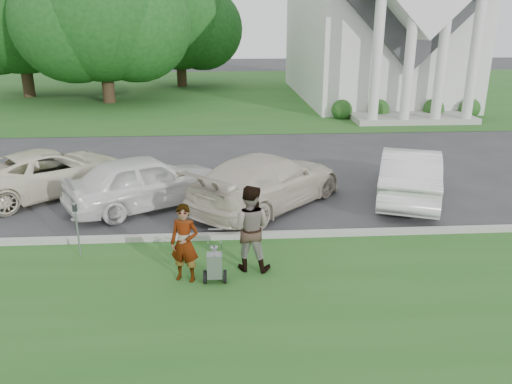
{
  "coord_description": "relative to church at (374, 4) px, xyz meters",
  "views": [
    {
      "loc": [
        -0.79,
        -10.39,
        4.96
      ],
      "look_at": [
        -0.11,
        0.0,
        1.37
      ],
      "focal_mm": 35.0,
      "sensor_mm": 36.0,
      "label": 1
    }
  ],
  "objects": [
    {
      "name": "ground",
      "position": [
        -9.0,
        -23.11,
        -5.94
      ],
      "size": [
        120.0,
        120.0,
        0.0
      ],
      "primitive_type": "plane",
      "color": "#333335",
      "rests_on": "ground"
    },
    {
      "name": "person_right",
      "position": [
        -9.31,
        -24.1,
        -5.02
      ],
      "size": [
        1.02,
        0.87,
        1.83
      ],
      "primitive_type": "imported",
      "rotation": [
        0.0,
        0.0,
        2.92
      ],
      "color": "#999999",
      "rests_on": "ground"
    },
    {
      "name": "car_c",
      "position": [
        -8.61,
        -20.39,
        -5.19
      ],
      "size": [
        5.05,
        5.18,
        1.49
      ],
      "primitive_type": "imported",
      "rotation": [
        0.0,
        0.0,
        2.39
      ],
      "color": "beige",
      "rests_on": "ground"
    },
    {
      "name": "tree_back",
      "position": [
        -13.01,
        6.87,
        -1.21
      ],
      "size": [
        9.61,
        7.6,
        8.89
      ],
      "color": "#332316",
      "rests_on": "ground"
    },
    {
      "name": "person_left",
      "position": [
        -10.61,
        -24.5,
        -5.14
      ],
      "size": [
        0.67,
        0.54,
        1.6
      ],
      "primitive_type": "imported",
      "rotation": [
        0.0,
        0.0,
        -0.3
      ],
      "color": "#999999",
      "rests_on": "ground"
    },
    {
      "name": "striping_cart",
      "position": [
        -10.03,
        -24.64,
        -5.57
      ],
      "size": [
        0.47,
        0.91,
        0.85
      ],
      "rotation": [
        0.0,
        0.0,
        -0.02
      ],
      "color": "black",
      "rests_on": "ground"
    },
    {
      "name": "tree_far",
      "position": [
        -23.01,
        1.87,
        -0.25
      ],
      "size": [
        11.64,
        9.2,
        10.73
      ],
      "color": "#332316",
      "rests_on": "ground"
    },
    {
      "name": "parking_meter_near",
      "position": [
        -13.01,
        -23.3,
        -5.14
      ],
      "size": [
        0.09,
        0.08,
        1.26
      ],
      "color": "gray",
      "rests_on": "ground"
    },
    {
      "name": "car_b",
      "position": [
        -11.97,
        -20.21,
        -5.19
      ],
      "size": [
        4.68,
        3.71,
        1.49
      ],
      "primitive_type": "imported",
      "rotation": [
        0.0,
        0.0,
        2.09
      ],
      "color": "white",
      "rests_on": "ground"
    },
    {
      "name": "church_lawn",
      "position": [
        -9.0,
        3.89,
        -5.93
      ],
      "size": [
        80.0,
        30.0,
        0.01
      ],
      "primitive_type": "cube",
      "color": "#235A1E",
      "rests_on": "ground"
    },
    {
      "name": "grass_strip",
      "position": [
        -9.0,
        -26.11,
        -5.93
      ],
      "size": [
        80.0,
        7.0,
        0.01
      ],
      "primitive_type": "cube",
      "color": "#235A1E",
      "rests_on": "ground"
    },
    {
      "name": "tree_left",
      "position": [
        -17.01,
        -1.13,
        -0.83
      ],
      "size": [
        10.63,
        8.4,
        9.71
      ],
      "color": "#332316",
      "rests_on": "ground"
    },
    {
      "name": "car_d",
      "position": [
        -4.43,
        -19.99,
        -5.19
      ],
      "size": [
        3.07,
        4.82,
        1.5
      ],
      "primitive_type": "imported",
      "rotation": [
        0.0,
        0.0,
        2.79
      ],
      "color": "silver",
      "rests_on": "ground"
    },
    {
      "name": "curb",
      "position": [
        -9.0,
        -22.56,
        -5.86
      ],
      "size": [
        80.0,
        0.18,
        0.15
      ],
      "primitive_type": "cube",
      "color": "#9E9E93",
      "rests_on": "ground"
    },
    {
      "name": "church",
      "position": [
        0.0,
        0.0,
        0.0
      ],
      "size": [
        9.19,
        19.0,
        24.1
      ],
      "color": "white",
      "rests_on": "ground"
    },
    {
      "name": "car_a",
      "position": [
        -14.97,
        -18.83,
        -5.27
      ],
      "size": [
        5.11,
        4.77,
        1.34
      ],
      "primitive_type": "imported",
      "rotation": [
        0.0,
        0.0,
        2.26
      ],
      "color": "#ECE5C8",
      "rests_on": "ground"
    }
  ]
}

